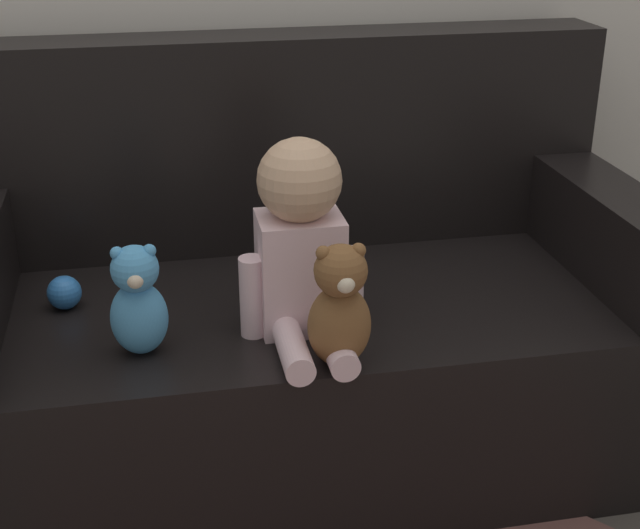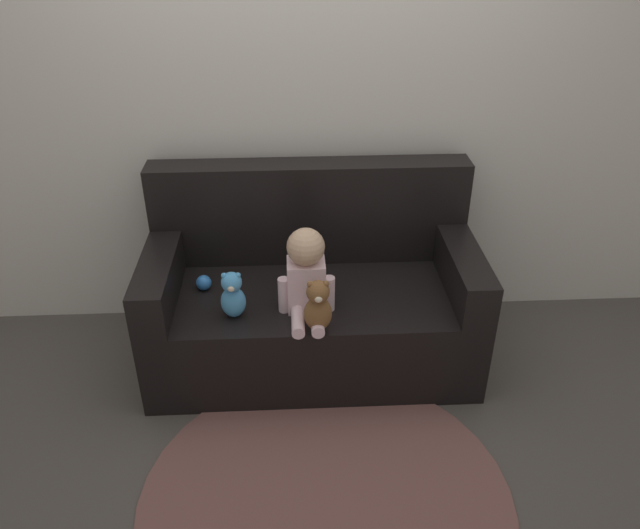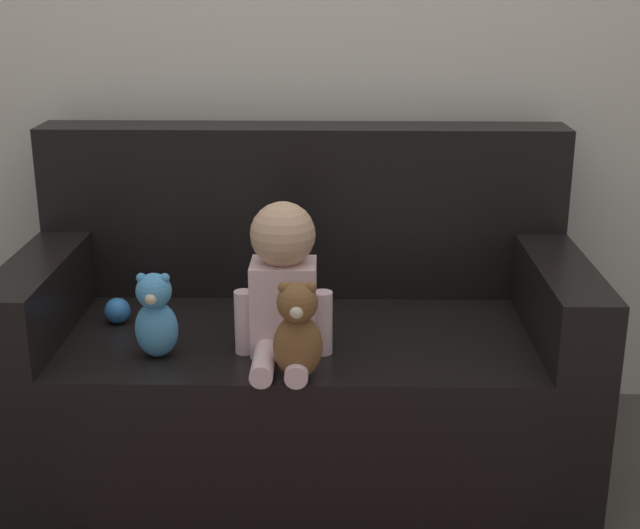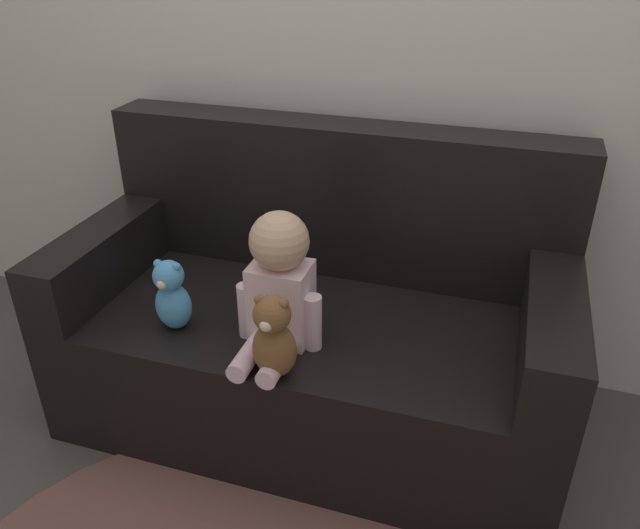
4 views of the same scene
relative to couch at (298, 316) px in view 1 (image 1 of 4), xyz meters
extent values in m
plane|color=#4C4742|center=(0.00, -0.06, -0.34)|extent=(12.00, 12.00, 0.00)
cube|color=black|center=(0.00, -0.06, -0.12)|extent=(1.64, 0.81, 0.45)
cube|color=black|center=(0.00, 0.25, 0.37)|extent=(1.64, 0.18, 0.54)
cube|color=black|center=(0.74, -0.06, 0.21)|extent=(0.16, 0.81, 0.22)
cube|color=silver|center=(-0.03, -0.24, 0.23)|extent=(0.18, 0.14, 0.25)
sphere|color=tan|center=(-0.03, -0.24, 0.43)|extent=(0.17, 0.17, 0.17)
cylinder|color=silver|center=(-0.08, -0.40, 0.13)|extent=(0.06, 0.18, 0.06)
cylinder|color=silver|center=(0.01, -0.40, 0.13)|extent=(0.06, 0.18, 0.06)
cylinder|color=silver|center=(-0.14, -0.26, 0.19)|extent=(0.05, 0.05, 0.18)
cylinder|color=silver|center=(0.07, -0.26, 0.19)|extent=(0.05, 0.05, 0.18)
ellipsoid|color=brown|center=(0.01, -0.41, 0.19)|extent=(0.13, 0.10, 0.17)
sphere|color=brown|center=(0.01, -0.42, 0.31)|extent=(0.10, 0.10, 0.10)
sphere|color=brown|center=(-0.02, -0.42, 0.35)|extent=(0.03, 0.03, 0.03)
sphere|color=brown|center=(0.05, -0.42, 0.35)|extent=(0.03, 0.03, 0.03)
sphere|color=beige|center=(0.01, -0.46, 0.30)|extent=(0.04, 0.04, 0.04)
ellipsoid|color=#4C9EDB|center=(-0.37, -0.29, 0.18)|extent=(0.12, 0.10, 0.16)
sphere|color=#4C9EDB|center=(-0.37, -0.30, 0.29)|extent=(0.10, 0.10, 0.10)
sphere|color=#4C9EDB|center=(-0.40, -0.30, 0.33)|extent=(0.03, 0.03, 0.03)
sphere|color=#4C9EDB|center=(-0.34, -0.30, 0.33)|extent=(0.03, 0.03, 0.03)
sphere|color=beige|center=(-0.37, -0.33, 0.29)|extent=(0.03, 0.03, 0.03)
sphere|color=#337FDB|center=(-0.54, -0.05, 0.14)|extent=(0.08, 0.08, 0.08)
camera|label=1|loc=(-0.33, -1.92, 1.02)|focal=50.00mm
camera|label=2|loc=(-0.10, -2.68, 1.81)|focal=35.00mm
camera|label=3|loc=(0.11, -2.49, 1.10)|focal=50.00mm
camera|label=4|loc=(0.56, -1.70, 1.23)|focal=35.00mm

